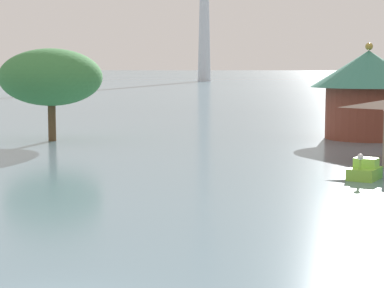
# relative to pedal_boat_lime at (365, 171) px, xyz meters

# --- Properties ---
(pedal_boat_lime) EXTENTS (2.08, 2.61, 1.64)m
(pedal_boat_lime) POSITION_rel_pedal_boat_lime_xyz_m (0.00, 0.00, 0.00)
(pedal_boat_lime) COLOR #8CCC3F
(pedal_boat_lime) RESTS_ON ground
(green_roof_pavilion) EXTENTS (10.43, 10.43, 8.79)m
(green_roof_pavilion) POSITION_rel_pedal_boat_lime_xyz_m (-0.54, 23.70, 4.16)
(green_roof_pavilion) COLOR brown
(green_roof_pavilion) RESTS_ON ground
(shoreline_tree_tall_left) EXTENTS (9.10, 9.10, 8.22)m
(shoreline_tree_tall_left) POSITION_rel_pedal_boat_lime_xyz_m (-27.54, 14.03, 5.16)
(shoreline_tree_tall_left) COLOR brown
(shoreline_tree_tall_left) RESTS_ON ground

